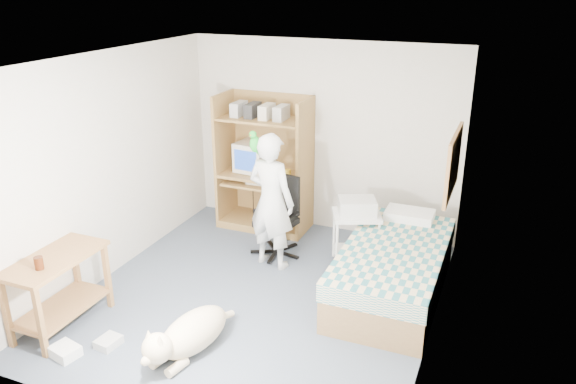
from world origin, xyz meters
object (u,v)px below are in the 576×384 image
object	(u,v)px
bed	(393,270)
printer_cart	(356,231)
computer_hutch	(265,168)
side_desk	(58,281)
person	(271,201)
office_chair	(279,227)
dog	(189,334)

from	to	relation	value
bed	printer_cart	world-z (taller)	bed
computer_hutch	bed	distance (m)	2.35
side_desk	bed	bearing A→B (deg)	32.50
person	printer_cart	distance (m)	1.06
bed	side_desk	world-z (taller)	side_desk
office_chair	bed	bearing A→B (deg)	-4.16
side_desk	office_chair	bearing A→B (deg)	59.07
computer_hutch	office_chair	size ratio (longest dim) A/B	1.85
printer_cart	office_chair	bearing A→B (deg)	162.13
computer_hutch	office_chair	world-z (taller)	computer_hutch
printer_cart	computer_hutch	bearing A→B (deg)	133.94
side_desk	dog	size ratio (longest dim) A/B	0.86
dog	bed	bearing A→B (deg)	60.93
bed	office_chair	distance (m)	1.57
person	computer_hutch	bearing A→B (deg)	-50.88
dog	side_desk	bearing A→B (deg)	-163.71
computer_hutch	printer_cart	xyz separation A→B (m)	(1.44, -0.62, -0.39)
bed	dog	xyz separation A→B (m)	(-1.49, -1.71, -0.10)
bed	person	size ratio (longest dim) A/B	1.25
person	dog	world-z (taller)	person
dog	printer_cart	size ratio (longest dim) A/B	1.75
computer_hutch	office_chair	bearing A→B (deg)	-55.14
office_chair	computer_hutch	bearing A→B (deg)	136.22
person	printer_cart	world-z (taller)	person
side_desk	person	world-z (taller)	person
computer_hutch	printer_cart	size ratio (longest dim) A/B	2.70
bed	side_desk	size ratio (longest dim) A/B	2.02
office_chair	printer_cart	xyz separation A→B (m)	(0.95, 0.08, 0.08)
bed	dog	distance (m)	2.27
office_chair	dog	bearing A→B (deg)	-78.00
computer_hutch	side_desk	distance (m)	3.08
office_chair	person	world-z (taller)	person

